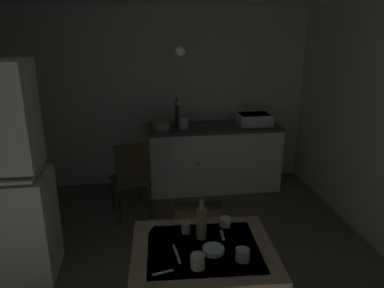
# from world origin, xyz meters

# --- Properties ---
(ground_plane) EXTENTS (5.13, 5.13, 0.00)m
(ground_plane) POSITION_xyz_m (0.00, 0.00, 0.00)
(ground_plane) COLOR #595049
(wall_back) EXTENTS (4.23, 0.10, 2.40)m
(wall_back) POSITION_xyz_m (0.00, 2.07, 1.20)
(wall_back) COLOR beige
(wall_back) RESTS_ON ground
(counter_cabinet) EXTENTS (1.76, 0.64, 0.87)m
(counter_cabinet) POSITION_xyz_m (0.74, 1.70, 0.44)
(counter_cabinet) COLOR beige
(counter_cabinet) RESTS_ON ground
(sink_basin) EXTENTS (0.44, 0.34, 0.15)m
(sink_basin) POSITION_xyz_m (1.29, 1.70, 0.95)
(sink_basin) COLOR white
(sink_basin) RESTS_ON counter_cabinet
(hand_pump) EXTENTS (0.05, 0.27, 0.39)m
(hand_pump) POSITION_xyz_m (0.26, 1.74, 1.04)
(hand_pump) COLOR #232328
(hand_pump) RESTS_ON counter_cabinet
(mixing_bowl_counter) EXTENTS (0.22, 0.22, 0.09)m
(mixing_bowl_counter) POSITION_xyz_m (0.04, 1.65, 0.92)
(mixing_bowl_counter) COLOR tan
(mixing_bowl_counter) RESTS_ON counter_cabinet
(stoneware_crock) EXTENTS (0.13, 0.13, 0.15)m
(stoneware_crock) POSITION_xyz_m (0.34, 1.67, 0.95)
(stoneware_crock) COLOR beige
(stoneware_crock) RESTS_ON counter_cabinet
(dining_table) EXTENTS (0.96, 0.82, 0.77)m
(dining_table) POSITION_xyz_m (0.15, -0.89, 0.66)
(dining_table) COLOR #A58062
(dining_table) RESTS_ON ground
(chair_far_side) EXTENTS (0.44, 0.44, 0.85)m
(chair_far_side) POSITION_xyz_m (0.21, -0.27, 0.46)
(chair_far_side) COLOR #342917
(chair_far_side) RESTS_ON ground
(chair_by_counter) EXTENTS (0.49, 0.49, 0.93)m
(chair_by_counter) POSITION_xyz_m (-0.35, 1.00, 0.49)
(chair_by_counter) COLOR #362E18
(chair_by_counter) RESTS_ON ground
(serving_bowl_wide) EXTENTS (0.14, 0.14, 0.03)m
(serving_bowl_wide) POSITION_xyz_m (0.20, -0.95, 0.79)
(serving_bowl_wide) COLOR white
(serving_bowl_wide) RESTS_ON dining_table
(mug_dark) EXTENTS (0.09, 0.09, 0.09)m
(mug_dark) POSITION_xyz_m (0.08, -1.09, 0.82)
(mug_dark) COLOR beige
(mug_dark) RESTS_ON dining_table
(teacup_cream) EXTENTS (0.09, 0.09, 0.08)m
(teacup_cream) POSITION_xyz_m (0.36, -1.05, 0.81)
(teacup_cream) COLOR tan
(teacup_cream) RESTS_ON dining_table
(teacup_mint) EXTENTS (0.06, 0.06, 0.08)m
(teacup_mint) POSITION_xyz_m (0.06, -0.69, 0.81)
(teacup_mint) COLOR tan
(teacup_mint) RESTS_ON dining_table
(mug_tall) EXTENTS (0.08, 0.08, 0.06)m
(mug_tall) POSITION_xyz_m (0.35, -0.65, 0.81)
(mug_tall) COLOR white
(mug_tall) RESTS_ON dining_table
(glass_bottle) EXTENTS (0.07, 0.07, 0.30)m
(glass_bottle) POSITION_xyz_m (0.16, -0.77, 0.90)
(glass_bottle) COLOR olive
(glass_bottle) RESTS_ON dining_table
(table_knife) EXTENTS (0.04, 0.20, 0.00)m
(table_knife) POSITION_xyz_m (-0.03, -0.94, 0.78)
(table_knife) COLOR silver
(table_knife) RESTS_ON dining_table
(teaspoon_near_bowl) EXTENTS (0.13, 0.05, 0.00)m
(teaspoon_near_bowl) POSITION_xyz_m (-0.13, -1.11, 0.78)
(teaspoon_near_bowl) COLOR beige
(teaspoon_near_bowl) RESTS_ON dining_table
(teaspoon_by_cup) EXTENTS (0.07, 0.12, 0.00)m
(teaspoon_by_cup) POSITION_xyz_m (-0.18, -0.60, 0.78)
(teaspoon_by_cup) COLOR beige
(teaspoon_by_cup) RESTS_ON dining_table
(serving_spoon) EXTENTS (0.03, 0.13, 0.00)m
(serving_spoon) POSITION_xyz_m (0.30, -0.77, 0.78)
(serving_spoon) COLOR beige
(serving_spoon) RESTS_ON dining_table
(pendant_bulb) EXTENTS (0.08, 0.08, 0.08)m
(pendant_bulb) POSITION_xyz_m (0.12, 0.07, 1.95)
(pendant_bulb) COLOR #F9EFCC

